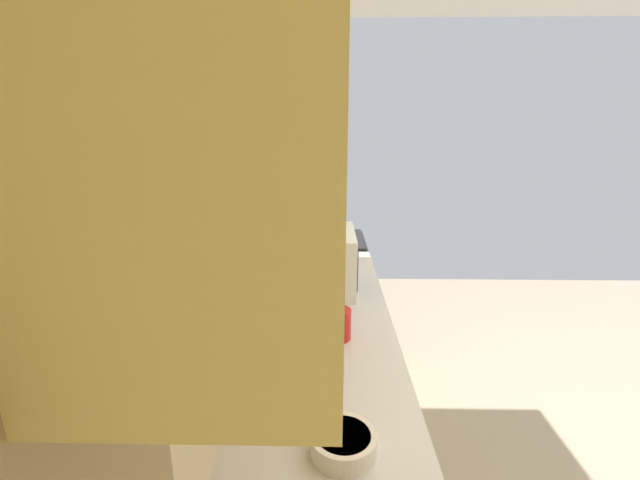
% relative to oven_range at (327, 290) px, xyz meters
% --- Properties ---
extents(wall_back, '(3.87, 0.12, 2.60)m').
position_rel_oven_range_xyz_m(wall_back, '(-1.51, 0.36, 0.84)').
color(wall_back, beige).
rests_on(wall_back, ground_plane).
extents(counter_run, '(3.08, 0.62, 0.89)m').
position_rel_oven_range_xyz_m(counter_run, '(-1.84, 0.01, -0.02)').
color(counter_run, '#EED57D').
rests_on(counter_run, ground_plane).
extents(upper_cabinets, '(2.01, 0.31, 0.65)m').
position_rel_oven_range_xyz_m(upper_cabinets, '(-1.84, 0.14, 1.36)').
color(upper_cabinets, '#F1DC7C').
extents(oven_range, '(0.61, 0.61, 1.07)m').
position_rel_oven_range_xyz_m(oven_range, '(0.00, 0.00, 0.00)').
color(oven_range, black).
rests_on(oven_range, ground_plane).
extents(microwave, '(0.48, 0.36, 0.32)m').
position_rel_oven_range_xyz_m(microwave, '(-0.98, 0.02, 0.59)').
color(microwave, white).
rests_on(microwave, counter_run).
extents(bowl, '(0.19, 0.19, 0.06)m').
position_rel_oven_range_xyz_m(bowl, '(-2.20, -0.05, 0.46)').
color(bowl, silver).
rests_on(bowl, counter_run).
extents(kettle, '(0.15, 0.11, 0.16)m').
position_rel_oven_range_xyz_m(kettle, '(-1.56, -0.05, 0.50)').
color(kettle, red).
rests_on(kettle, counter_run).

